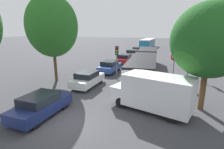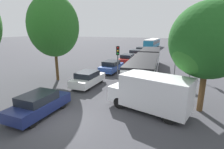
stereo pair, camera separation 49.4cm
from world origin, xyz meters
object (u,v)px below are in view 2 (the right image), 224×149
object	(u,v)px
city_bus_rear	(152,43)
direction_sign_post	(192,54)
queued_car_navy	(39,104)
queued_car_blue	(111,66)
queued_car_red	(127,59)
queued_car_white	(88,79)
tree_left_mid	(54,26)
white_van	(152,92)
queued_car_graphite	(141,50)
articulated_bus	(147,62)
queued_car_silver	(136,54)
no_entry_sign	(175,64)
tree_right_near	(207,43)
traffic_light	(118,55)

from	to	relation	value
city_bus_rear	direction_sign_post	xyz separation A→B (m)	(8.59, -29.48, 1.17)
queued_car_navy	queued_car_blue	distance (m)	11.65
queued_car_navy	direction_sign_post	bearing A→B (deg)	-33.50
queued_car_blue	queued_car_red	bearing A→B (deg)	-0.60
queued_car_navy	direction_sign_post	size ratio (longest dim) A/B	1.10
queued_car_white	queued_car_red	bearing A→B (deg)	0.08
city_bus_rear	tree_left_mid	world-z (taller)	tree_left_mid
white_van	tree_left_mid	bearing A→B (deg)	-4.44
queued_car_graphite	queued_car_blue	bearing A→B (deg)	-178.17
queued_car_white	queued_car_graphite	size ratio (longest dim) A/B	0.95
articulated_bus	queued_car_navy	world-z (taller)	articulated_bus
queued_car_white	queued_car_red	world-z (taller)	queued_car_red
articulated_bus	queued_car_red	size ratio (longest dim) A/B	4.00
queued_car_white	tree_left_mid	distance (m)	6.02
city_bus_rear	queued_car_red	size ratio (longest dim) A/B	2.77
queued_car_silver	queued_car_graphite	distance (m)	5.68
queued_car_blue	direction_sign_post	bearing A→B (deg)	-82.71
queued_car_navy	queued_car_silver	world-z (taller)	queued_car_silver
no_entry_sign	direction_sign_post	world-z (taller)	direction_sign_post
direction_sign_post	queued_car_white	bearing A→B (deg)	25.90
queued_car_blue	tree_left_mid	bearing A→B (deg)	144.12
no_entry_sign	city_bus_rear	bearing A→B (deg)	-167.59
queued_car_silver	queued_car_white	bearing A→B (deg)	-179.07
articulated_bus	queued_car_white	distance (m)	7.52
direction_sign_post	tree_left_mid	world-z (taller)	tree_left_mid
queued_car_blue	no_entry_sign	world-z (taller)	no_entry_sign
white_van	tree_right_near	bearing A→B (deg)	-143.13
queued_car_white	queued_car_silver	bearing A→B (deg)	0.93
traffic_light	white_van	bearing A→B (deg)	20.30
queued_car_blue	tree_left_mid	xyz separation A→B (m)	(-3.87, -5.10, 4.60)
traffic_light	direction_sign_post	size ratio (longest dim) A/B	0.94
articulated_bus	city_bus_rear	distance (m)	30.13
queued_car_silver	white_van	world-z (taller)	white_van
no_entry_sign	tree_left_mid	world-z (taller)	tree_left_mid
queued_car_graphite	tree_right_near	distance (m)	26.70
queued_car_graphite	tree_right_near	size ratio (longest dim) A/B	0.62
white_van	queued_car_navy	bearing A→B (deg)	41.04
city_bus_rear	tree_left_mid	bearing A→B (deg)	175.39
city_bus_rear	tree_right_near	world-z (taller)	tree_right_near
tree_right_near	white_van	bearing A→B (deg)	-158.51
tree_left_mid	queued_car_blue	bearing A→B (deg)	52.78
no_entry_sign	tree_right_near	world-z (taller)	tree_right_near
queued_car_silver	white_van	size ratio (longest dim) A/B	0.80
queued_car_navy	queued_car_blue	size ratio (longest dim) A/B	0.98
tree_right_near	tree_left_mid	bearing A→B (deg)	168.92
queued_car_silver	tree_right_near	size ratio (longest dim) A/B	0.65
city_bus_rear	queued_car_navy	world-z (taller)	city_bus_rear
white_van	tree_right_near	distance (m)	4.25
queued_car_navy	queued_car_red	bearing A→B (deg)	0.54
traffic_light	direction_sign_post	bearing A→B (deg)	100.97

